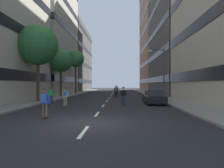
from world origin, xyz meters
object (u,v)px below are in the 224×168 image
street_tree_mid (38,45)px  streetlamp_right (161,68)px  skater_3 (51,95)px  skater_4 (117,89)px  parked_car_near (154,97)px  skater_5 (123,95)px  street_tree_near (61,61)px  street_tree_far (76,59)px  skater_2 (65,95)px  skater_1 (116,91)px  skater_0 (45,101)px

street_tree_mid → streetlamp_right: bearing=16.6°
skater_3 → skater_4: size_ratio=1.00×
streetlamp_right → skater_3: size_ratio=3.65×
parked_car_near → skater_5: skater_5 is taller
street_tree_near → skater_3: street_tree_near is taller
skater_3 → street_tree_mid: bearing=134.9°
street_tree_mid → streetlamp_right: (14.53, 4.32, -2.22)m
street_tree_far → skater_2: 24.17m
parked_car_near → street_tree_mid: street_tree_mid is taller
streetlamp_right → skater_1: (-6.02, 4.42, -3.12)m
streetlamp_right → skater_2: 13.70m
streetlamp_right → skater_3: bearing=-151.3°
street_tree_far → skater_4: (8.59, -0.98, -6.25)m
street_tree_mid → skater_2: street_tree_mid is taller
street_tree_far → skater_0: street_tree_far is taller
street_tree_far → skater_2: street_tree_far is taller
skater_2 → skater_3: bearing=136.2°
street_tree_far → skater_5: bearing=-65.7°
skater_2 → skater_5: (5.23, 1.90, -0.03)m
street_tree_far → streetlamp_right: size_ratio=1.37×
skater_4 → skater_0: bearing=-98.0°
parked_car_near → skater_4: size_ratio=2.47×
street_tree_mid → skater_5: street_tree_mid is taller
parked_car_near → skater_5: (-3.14, -1.02, 0.29)m
skater_0 → skater_2: same height
skater_0 → streetlamp_right: bearing=55.5°
street_tree_far → streetlamp_right: (14.53, -14.45, -3.10)m
skater_5 → parked_car_near: bearing=17.9°
skater_1 → parked_car_near: bearing=-67.7°
street_tree_mid → skater_1: 13.33m
street_tree_mid → skater_1: street_tree_mid is taller
streetlamp_right → street_tree_near: bearing=163.8°
streetlamp_right → skater_5: bearing=-127.4°
street_tree_far → skater_3: (2.35, -21.13, -6.25)m
skater_4 → skater_5: size_ratio=1.00×
parked_car_near → street_tree_far: size_ratio=0.49×
street_tree_mid → skater_4: 20.47m
skater_0 → street_tree_far: bearing=99.2°
parked_car_near → skater_1: bearing=112.3°
streetlamp_right → skater_1: bearing=143.7°
street_tree_mid → streetlamp_right: 15.33m
skater_0 → street_tree_near: bearing=104.1°
skater_0 → skater_1: bearing=78.4°
skater_3 → skater_5: bearing=0.5°
street_tree_mid → skater_1: size_ratio=4.77×
streetlamp_right → skater_1: 8.10m
streetlamp_right → skater_1: size_ratio=3.65×
streetlamp_right → skater_5: streetlamp_right is taller
parked_car_near → skater_3: skater_3 is taller
street_tree_mid → skater_2: bearing=-44.5°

